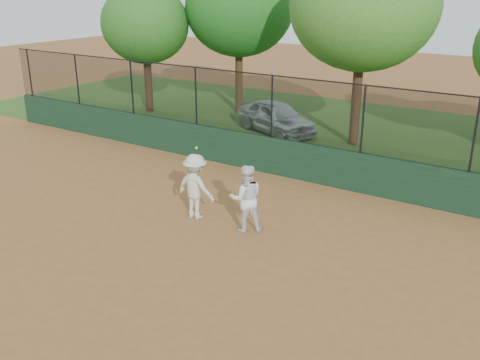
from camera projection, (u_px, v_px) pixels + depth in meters
The scene contains 10 objects.
ground at pixel (160, 249), 12.56m from camera, with size 80.00×80.00×0.00m, color #986031.
back_wall at pixel (284, 158), 17.05m from camera, with size 26.00×0.20×1.20m, color #193822.
grass_strip at pixel (354, 134), 21.96m from camera, with size 36.00×12.00×0.01m, color #2C5119.
parked_car at pixel (276, 117), 21.88m from camera, with size 1.56×3.88×1.32m, color #B7BCC1.
player_second at pixel (246, 198), 13.20m from camera, with size 0.84×0.65×1.73m, color white.
player_main at pixel (196, 186), 13.93m from camera, with size 1.16×0.79×2.13m.
fence_assembly at pixel (285, 107), 16.49m from camera, with size 26.00×0.06×2.00m.
tree_0 at pixel (145, 24), 24.39m from camera, with size 4.17×3.79×5.86m.
tree_1 at pixel (239, 8), 24.04m from camera, with size 5.06×4.60×6.96m.
tree_2 at pixel (363, 6), 18.89m from camera, with size 5.38×4.89×7.41m.
Camera 1 is at (7.71, -8.34, 5.92)m, focal length 40.00 mm.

